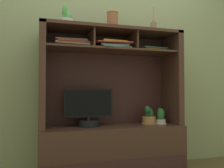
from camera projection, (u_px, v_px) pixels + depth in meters
name	position (u px, v px, depth m)	size (l,w,h in m)	color
back_wall	(105.00, 42.00, 2.69)	(6.00, 0.02, 2.80)	gray
media_console	(112.00, 131.00, 2.41)	(1.42, 0.50, 1.47)	#452A21
tv_monitor	(89.00, 111.00, 2.35)	(0.48, 0.21, 0.37)	black
potted_orchid	(161.00, 116.00, 2.52)	(0.11, 0.11, 0.17)	beige
potted_fern	(149.00, 117.00, 2.53)	(0.16, 0.16, 0.19)	#AF794A
magazine_stack_left	(71.00, 44.00, 2.33)	(0.35, 0.29, 0.08)	gray
magazine_stack_centre	(151.00, 51.00, 2.61)	(0.32, 0.29, 0.04)	beige
magazine_stack_right	(113.00, 46.00, 2.38)	(0.37, 0.31, 0.07)	#45705C
diffuser_bottle	(153.00, 27.00, 2.56)	(0.07, 0.07, 0.29)	#906F51
potted_succulent	(66.00, 20.00, 2.32)	(0.16, 0.16, 0.22)	silver
ceramic_vase	(112.00, 21.00, 2.42)	(0.12, 0.12, 0.18)	#935536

